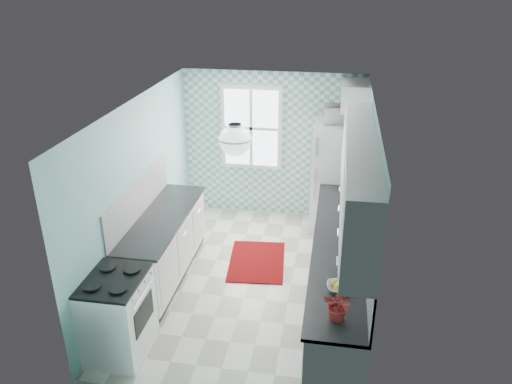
% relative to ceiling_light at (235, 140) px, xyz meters
% --- Properties ---
extents(floor, '(3.00, 4.40, 0.02)m').
position_rel_ceiling_light_xyz_m(floor, '(0.00, 0.80, -2.33)').
color(floor, white).
rests_on(floor, ground).
extents(ceiling, '(3.00, 4.40, 0.02)m').
position_rel_ceiling_light_xyz_m(ceiling, '(0.00, 0.80, 0.19)').
color(ceiling, white).
rests_on(ceiling, wall_back).
extents(wall_back, '(3.00, 0.02, 2.50)m').
position_rel_ceiling_light_xyz_m(wall_back, '(0.00, 3.01, -1.07)').
color(wall_back, '#86C6C4').
rests_on(wall_back, floor).
extents(wall_front, '(3.00, 0.02, 2.50)m').
position_rel_ceiling_light_xyz_m(wall_front, '(0.00, -1.41, -1.07)').
color(wall_front, '#86C6C4').
rests_on(wall_front, floor).
extents(wall_left, '(0.02, 4.40, 2.50)m').
position_rel_ceiling_light_xyz_m(wall_left, '(-1.51, 0.80, -1.07)').
color(wall_left, '#86C6C4').
rests_on(wall_left, floor).
extents(wall_right, '(0.02, 4.40, 2.50)m').
position_rel_ceiling_light_xyz_m(wall_right, '(1.51, 0.80, -1.07)').
color(wall_right, '#86C6C4').
rests_on(wall_right, floor).
extents(accent_wall, '(3.00, 0.01, 2.50)m').
position_rel_ceiling_light_xyz_m(accent_wall, '(0.00, 2.99, -1.07)').
color(accent_wall, '#68ADA2').
rests_on(accent_wall, wall_back).
extents(window, '(1.04, 0.05, 1.44)m').
position_rel_ceiling_light_xyz_m(window, '(-0.35, 2.96, -0.77)').
color(window, white).
rests_on(window, wall_back).
extents(backsplash_right, '(0.02, 3.60, 0.51)m').
position_rel_ceiling_light_xyz_m(backsplash_right, '(1.49, 0.40, -1.13)').
color(backsplash_right, white).
rests_on(backsplash_right, wall_right).
extents(backsplash_left, '(0.02, 2.15, 0.51)m').
position_rel_ceiling_light_xyz_m(backsplash_left, '(-1.49, 0.73, -1.13)').
color(backsplash_left, white).
rests_on(backsplash_left, wall_left).
extents(upper_cabinets_right, '(0.33, 3.20, 0.90)m').
position_rel_ceiling_light_xyz_m(upper_cabinets_right, '(1.33, 0.20, -0.42)').
color(upper_cabinets_right, white).
rests_on(upper_cabinets_right, wall_right).
extents(upper_cabinet_fridge, '(0.40, 0.74, 0.40)m').
position_rel_ceiling_light_xyz_m(upper_cabinet_fridge, '(1.30, 2.63, -0.07)').
color(upper_cabinet_fridge, white).
rests_on(upper_cabinet_fridge, wall_right).
extents(ceiling_light, '(0.34, 0.34, 0.35)m').
position_rel_ceiling_light_xyz_m(ceiling_light, '(0.00, 0.00, 0.00)').
color(ceiling_light, silver).
rests_on(ceiling_light, ceiling).
extents(base_cabinets_right, '(0.60, 3.60, 0.90)m').
position_rel_ceiling_light_xyz_m(base_cabinets_right, '(1.20, 0.40, -1.87)').
color(base_cabinets_right, white).
rests_on(base_cabinets_right, floor).
extents(countertop_right, '(0.63, 3.60, 0.04)m').
position_rel_ceiling_light_xyz_m(countertop_right, '(1.19, 0.40, -1.40)').
color(countertop_right, black).
rests_on(countertop_right, base_cabinets_right).
extents(base_cabinets_left, '(0.60, 2.15, 0.90)m').
position_rel_ceiling_light_xyz_m(base_cabinets_left, '(-1.20, 0.73, -1.87)').
color(base_cabinets_left, white).
rests_on(base_cabinets_left, floor).
extents(countertop_left, '(0.63, 2.15, 0.04)m').
position_rel_ceiling_light_xyz_m(countertop_left, '(-1.19, 0.73, -1.40)').
color(countertop_left, black).
rests_on(countertop_left, base_cabinets_left).
extents(fridge, '(0.79, 0.78, 1.81)m').
position_rel_ceiling_light_xyz_m(fridge, '(1.11, 2.62, -1.42)').
color(fridge, white).
rests_on(fridge, floor).
extents(stove, '(0.63, 0.78, 0.94)m').
position_rel_ceiling_light_xyz_m(stove, '(-1.20, -0.81, -1.83)').
color(stove, white).
rests_on(stove, floor).
extents(sink, '(0.55, 0.47, 0.53)m').
position_rel_ceiling_light_xyz_m(sink, '(1.20, 1.41, -1.39)').
color(sink, silver).
rests_on(sink, countertop_right).
extents(rug, '(0.91, 1.22, 0.02)m').
position_rel_ceiling_light_xyz_m(rug, '(0.02, 1.28, -2.32)').
color(rug, maroon).
rests_on(rug, floor).
extents(dish_towel, '(0.02, 0.23, 0.35)m').
position_rel_ceiling_light_xyz_m(dish_towel, '(0.89, 1.40, -1.84)').
color(dish_towel, '#66AEAE').
rests_on(dish_towel, base_cabinets_right).
extents(fruit_bowl, '(0.29, 0.29, 0.06)m').
position_rel_ceiling_light_xyz_m(fruit_bowl, '(1.20, -0.58, -1.35)').
color(fruit_bowl, white).
rests_on(fruit_bowl, countertop_right).
extents(potted_plant, '(0.36, 0.34, 0.31)m').
position_rel_ceiling_light_xyz_m(potted_plant, '(1.20, -1.07, -1.23)').
color(potted_plant, '#AD172D').
rests_on(potted_plant, countertop_right).
extents(soap_bottle, '(0.12, 0.12, 0.22)m').
position_rel_ceiling_light_xyz_m(soap_bottle, '(1.25, 1.69, -1.28)').
color(soap_bottle, '#A3BCCA').
rests_on(soap_bottle, countertop_right).
extents(microwave, '(0.51, 0.36, 0.28)m').
position_rel_ceiling_light_xyz_m(microwave, '(1.11, 2.62, -0.38)').
color(microwave, white).
rests_on(microwave, fridge).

